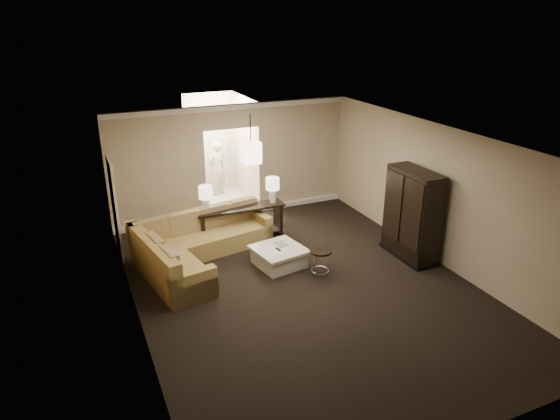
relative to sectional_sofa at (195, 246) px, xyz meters
name	(u,v)px	position (x,y,z in m)	size (l,w,h in m)	color
ground	(304,287)	(1.59, -1.82, -0.35)	(8.00, 8.00, 0.00)	black
wall_back	(233,161)	(1.59, 2.18, 1.05)	(6.00, 0.04, 2.80)	#C6B895
wall_front	(468,347)	(1.59, -5.82, 1.05)	(6.00, 0.04, 2.80)	#C6B895
wall_left	(132,248)	(-1.41, -1.82, 1.05)	(0.04, 8.00, 2.80)	#C6B895
wall_right	(439,195)	(4.59, -1.82, 1.05)	(0.04, 8.00, 2.80)	#C6B895
ceiling	(307,141)	(1.59, -1.82, 2.45)	(6.00, 8.00, 0.02)	silver
crown_molding	(231,107)	(1.59, 2.13, 2.38)	(6.00, 0.10, 0.12)	white
baseboard	(235,212)	(1.59, 2.13, -0.29)	(6.00, 0.10, 0.12)	white
side_door	(115,209)	(-1.38, 0.98, 0.70)	(0.05, 0.90, 2.10)	white
foyer	(217,152)	(1.59, 3.52, 0.95)	(1.44, 2.02, 2.80)	white
sectional_sofa	(195,246)	(0.00, 0.00, 0.00)	(3.09, 2.75, 0.89)	brown
coffee_table	(279,256)	(1.52, -0.82, -0.16)	(1.09, 1.09, 0.40)	silver
console_table	(241,220)	(1.25, 0.70, 0.10)	(2.00, 0.51, 0.77)	black
armoire	(412,216)	(4.18, -1.56, 0.55)	(0.56, 1.32, 1.90)	black
drink_table	(320,257)	(2.09, -1.53, 0.03)	(0.43, 0.43, 0.54)	black
table_lamp_left	(206,195)	(0.48, 0.72, 0.81)	(0.31, 0.31, 0.59)	white
table_lamp_right	(273,186)	(2.02, 0.68, 0.81)	(0.31, 0.31, 0.59)	white
pendant_light	(251,152)	(1.59, 0.88, 1.60)	(0.38, 0.38, 1.09)	black
person	(217,165)	(1.64, 3.76, 0.50)	(0.62, 0.41, 1.70)	silver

